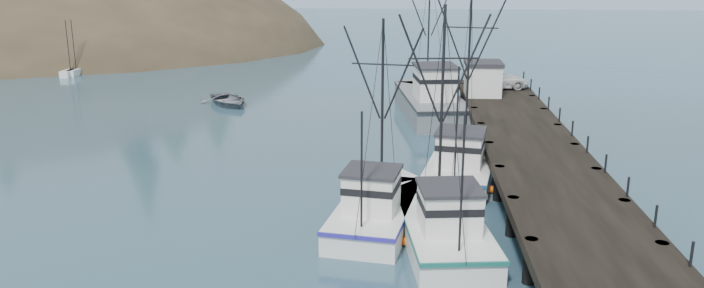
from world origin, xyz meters
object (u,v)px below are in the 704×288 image
pier (531,148)px  trawler_near (442,224)px  work_vessel (430,100)px  motorboat (229,105)px  pier_shed (483,78)px  pickup_truck (497,80)px  trawler_far (462,163)px  trawler_mid (377,207)px

pier → trawler_near: 12.43m
work_vessel → motorboat: (-18.15, 2.58, -1.23)m
pier_shed → pickup_truck: bearing=63.5°
pier_shed → trawler_far: bearing=-100.1°
work_vessel → pier_shed: size_ratio=4.78×
trawler_near → motorboat: (-17.87, 29.43, -0.82)m
pier → trawler_far: trawler_far is taller
pier → pier_shed: pier_shed is taller
trawler_near → trawler_mid: bearing=146.9°
trawler_near → pickup_truck: trawler_near is taller
trawler_far → pickup_truck: (4.35, 18.69, 1.93)m
pickup_truck → pier: bearing=174.4°
trawler_far → motorboat: (-19.63, 19.28, -0.82)m
trawler_near → pickup_truck: size_ratio=2.10×
work_vessel → trawler_mid: bearing=-97.9°
work_vessel → pier_shed: (4.24, -1.18, 2.19)m
trawler_mid → work_vessel: work_vessel is taller
trawler_near → pickup_truck: (6.10, 28.84, 1.93)m
pier → work_vessel: size_ratio=2.88×
pier → pickup_truck: pickup_truck is taller
trawler_near → pickup_truck: 29.55m
trawler_near → trawler_mid: (-3.15, 2.05, -0.00)m
trawler_mid → motorboat: (-14.72, 27.38, -0.82)m
trawler_mid → motorboat: bearing=118.3°
pier_shed → pickup_truck: (1.59, 3.18, -0.67)m
trawler_mid → pickup_truck: bearing=70.9°
pier → trawler_mid: 12.73m
trawler_far → work_vessel: work_vessel is taller
pier → work_vessel: 17.01m
trawler_near → trawler_mid: 3.76m
trawler_near → work_vessel: 26.85m
trawler_near → trawler_far: trawler_far is taller
trawler_near → work_vessel: size_ratio=0.75×
pickup_truck → trawler_far: bearing=161.6°
trawler_mid → pier_shed: trawler_mid is taller
motorboat → trawler_near: bearing=-93.6°
pier → motorboat: bearing=142.1°
trawler_far → trawler_near: bearing=-99.8°
pier → pier_shed: bearing=95.8°
pier → trawler_far: size_ratio=3.69×
pickup_truck → trawler_near: bearing=162.7°
pier_shed → motorboat: pier_shed is taller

